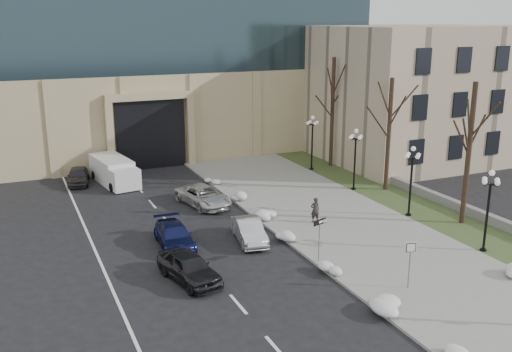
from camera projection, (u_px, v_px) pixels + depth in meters
The scene contains 28 objects.
ground at pixel (440, 338), 23.33m from camera, with size 160.00×160.00×0.00m, color black.
sidewalk at pixel (334, 219), 37.01m from camera, with size 9.00×40.00×0.12m, color gray.
curb at pixel (271, 229), 35.24m from camera, with size 0.30×40.00×0.14m, color gray.
grass_strip at pixel (414, 206), 39.56m from camera, with size 4.00×40.00×0.10m, color #364924.
stone_wall at pixel (419, 191), 42.03m from camera, with size 0.50×30.00×0.70m, color gray.
classical_building at pixel (424, 90), 54.99m from camera, with size 22.00×18.12×12.00m.
car_a at pixel (189, 267), 28.20m from camera, with size 1.73×4.31×1.47m, color black.
car_b at pixel (249, 231), 33.23m from camera, with size 1.41×4.05×1.33m, color #AAAEB2.
car_c at pixel (174, 236), 32.51m from camera, with size 1.82×4.48×1.30m, color #161C4E.
car_d at pixel (203, 196), 39.71m from camera, with size 2.28×4.95×1.37m, color silver.
car_e at pixel (78, 176), 44.88m from camera, with size 1.56×3.88×1.32m, color #313136.
pedestrian at pixel (315, 210), 36.02m from camera, with size 0.60×0.39×1.63m, color black.
box_truck at pixel (114, 172), 44.99m from camera, with size 3.02×6.45×1.97m.
one_way_sign at pixel (322, 226), 30.00m from camera, with size 0.93×0.36×2.48m.
keep_sign at pixel (410, 255), 26.98m from camera, with size 0.51×0.22×2.46m.
snow_clump_b at pixel (386, 308), 25.15m from camera, with size 1.10×1.60×0.36m, color white.
snow_clump_c at pixel (335, 270), 28.95m from camera, with size 1.10×1.60×0.36m, color white.
snow_clump_d at pixel (291, 238), 33.13m from camera, with size 1.10×1.60×0.36m, color white.
snow_clump_e at pixel (268, 216), 36.81m from camera, with size 1.10×1.60×0.36m, color white.
snow_clump_f at pixel (237, 198), 40.52m from camera, with size 1.10×1.60×0.36m, color white.
snow_clump_g at pixel (214, 180), 44.89m from camera, with size 1.10×1.60×0.36m, color white.
lamppost_a at pixel (489, 200), 31.05m from camera, with size 1.18×1.18×4.76m.
lamppost_b at pixel (412, 172), 36.77m from camera, with size 1.18×1.18×4.76m.
lamppost_c at pixel (355, 151), 42.49m from camera, with size 1.18×1.18×4.76m.
lamppost_d at pixel (312, 135), 48.21m from camera, with size 1.18×1.18×4.76m.
tree_near at pixel (471, 134), 34.69m from camera, with size 3.20×3.20×9.00m.
tree_mid at pixel (390, 119), 41.82m from camera, with size 3.20×3.20×8.50m.
tree_far at pixel (333, 97), 48.69m from camera, with size 3.20×3.20×9.50m.
Camera 1 is at (-15.34, -15.84, 12.62)m, focal length 40.00 mm.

